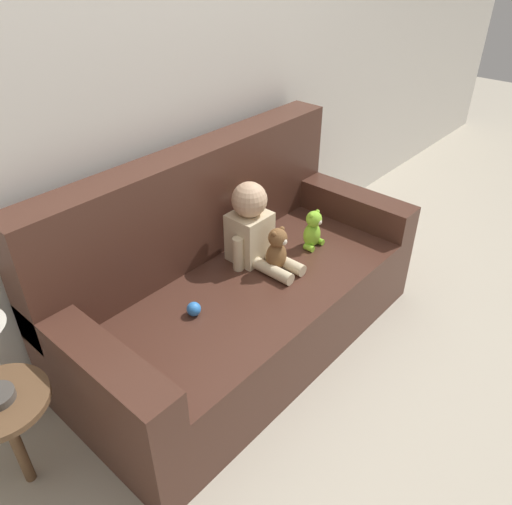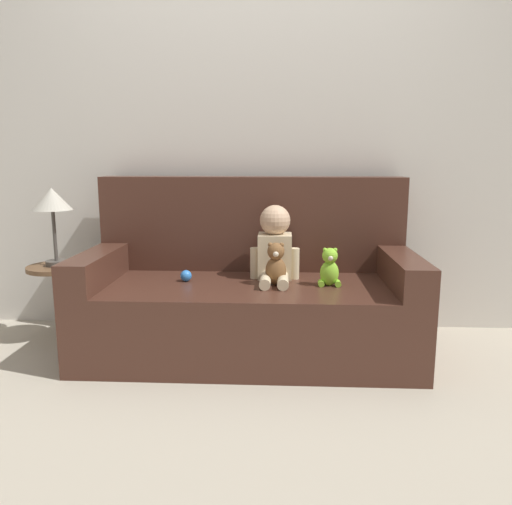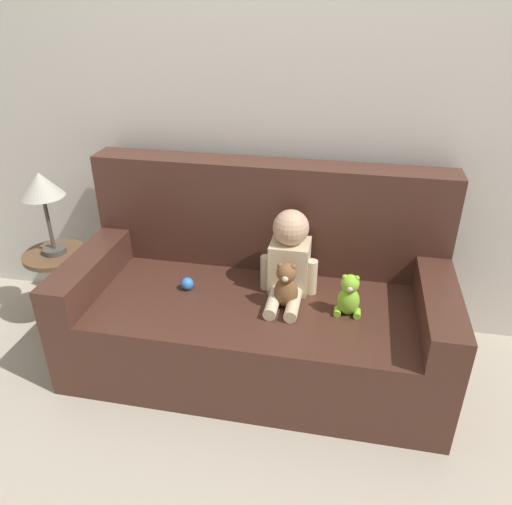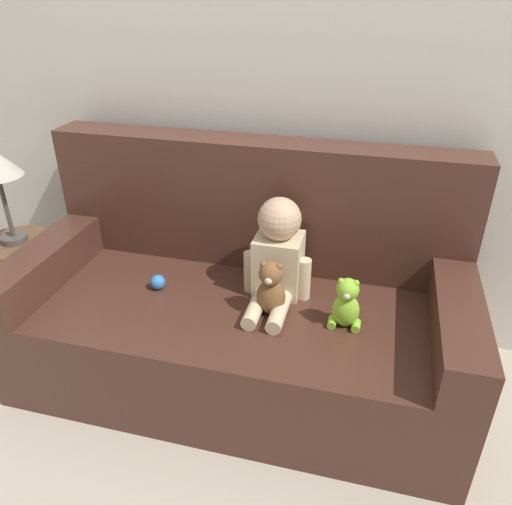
# 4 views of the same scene
# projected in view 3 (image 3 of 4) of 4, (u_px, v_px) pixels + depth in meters

# --- Properties ---
(ground_plane) EXTENTS (12.00, 12.00, 0.00)m
(ground_plane) POSITION_uv_depth(u_px,v_px,m) (256.00, 361.00, 2.56)
(ground_plane) COLOR #B7AD99
(wall_back) EXTENTS (8.00, 0.05, 2.60)m
(wall_back) POSITION_uv_depth(u_px,v_px,m) (277.00, 81.00, 2.38)
(wall_back) COLOR silver
(wall_back) RESTS_ON ground_plane
(couch) EXTENTS (1.78, 0.83, 0.96)m
(couch) POSITION_uv_depth(u_px,v_px,m) (259.00, 302.00, 2.47)
(couch) COLOR #47281E
(couch) RESTS_ON ground_plane
(person_baby) EXTENTS (0.27, 0.38, 0.41)m
(person_baby) POSITION_uv_depth(u_px,v_px,m) (289.00, 258.00, 2.34)
(person_baby) COLOR beige
(person_baby) RESTS_ON couch
(teddy_bear_brown) EXTENTS (0.11, 0.10, 0.23)m
(teddy_bear_brown) POSITION_uv_depth(u_px,v_px,m) (286.00, 285.00, 2.24)
(teddy_bear_brown) COLOR brown
(teddy_bear_brown) RESTS_ON couch
(plush_toy_side) EXTENTS (0.12, 0.09, 0.20)m
(plush_toy_side) POSITION_uv_depth(u_px,v_px,m) (349.00, 296.00, 2.20)
(plush_toy_side) COLOR #8CD133
(plush_toy_side) RESTS_ON couch
(toy_ball) EXTENTS (0.06, 0.06, 0.06)m
(toy_ball) POSITION_uv_depth(u_px,v_px,m) (187.00, 284.00, 2.41)
(toy_ball) COLOR #337FDB
(toy_ball) RESTS_ON couch
(side_table) EXTENTS (0.34, 0.34, 0.90)m
(side_table) POSITION_uv_depth(u_px,v_px,m) (47.00, 216.00, 2.54)
(side_table) COLOR brown
(side_table) RESTS_ON ground_plane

